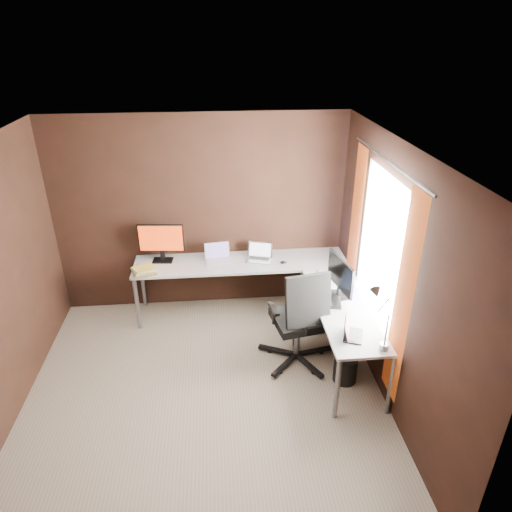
{
  "coord_description": "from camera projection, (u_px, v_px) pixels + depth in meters",
  "views": [
    {
      "loc": [
        0.18,
        -3.54,
        3.37
      ],
      "look_at": [
        0.61,
        0.95,
        1.08
      ],
      "focal_mm": 32.0,
      "sensor_mm": 36.0,
      "label": 1
    }
  ],
  "objects": [
    {
      "name": "laptop_black_big",
      "position": [
        325.0,
        295.0,
        4.89
      ],
      "size": [
        0.34,
        0.43,
        0.25
      ],
      "rotation": [
        0.0,
        0.0,
        1.36
      ],
      "color": "black",
      "rests_on": "desk"
    },
    {
      "name": "mouse_corner",
      "position": [
        283.0,
        262.0,
        5.64
      ],
      "size": [
        0.1,
        0.08,
        0.03
      ],
      "primitive_type": "ellipsoid",
      "rotation": [
        0.0,
        0.0,
        0.42
      ],
      "color": "black",
      "rests_on": "desk"
    },
    {
      "name": "drawer_pedestal",
      "position": [
        320.0,
        302.0,
        5.66
      ],
      "size": [
        0.42,
        0.5,
        0.6
      ],
      "primitive_type": "cube",
      "color": "silver",
      "rests_on": "ground"
    },
    {
      "name": "monitor_right",
      "position": [
        341.0,
        275.0,
        4.85
      ],
      "size": [
        0.17,
        0.55,
        0.45
      ],
      "rotation": [
        0.0,
        0.0,
        1.77
      ],
      "color": "black",
      "rests_on": "desk"
    },
    {
      "name": "laptop_white",
      "position": [
        218.0,
        257.0,
        5.71
      ],
      "size": [
        0.34,
        0.26,
        0.21
      ],
      "rotation": [
        0.0,
        0.0,
        0.13
      ],
      "color": "silver",
      "rests_on": "desk"
    },
    {
      "name": "laptop_black_small",
      "position": [
        351.0,
        333.0,
        4.31
      ],
      "size": [
        0.25,
        0.29,
        0.17
      ],
      "rotation": [
        0.0,
        0.0,
        1.23
      ],
      "color": "black",
      "rests_on": "desk"
    },
    {
      "name": "wastebasket",
      "position": [
        345.0,
        369.0,
        4.78
      ],
      "size": [
        0.28,
        0.28,
        0.28
      ],
      "primitive_type": "cylinder",
      "rotation": [
        0.0,
        0.0,
        -0.14
      ],
      "color": "black",
      "rests_on": "ground"
    },
    {
      "name": "desk_lamp",
      "position": [
        379.0,
        310.0,
        4.03
      ],
      "size": [
        0.19,
        0.23,
        0.61
      ],
      "rotation": [
        0.0,
        0.0,
        -0.25
      ],
      "color": "slate",
      "rests_on": "desk"
    },
    {
      "name": "room",
      "position": [
        236.0,
        281.0,
        4.17
      ],
      "size": [
        3.6,
        3.6,
        2.5
      ],
      "color": "tan",
      "rests_on": "ground"
    },
    {
      "name": "office_chair",
      "position": [
        299.0,
        335.0,
        4.97
      ],
      "size": [
        0.67,
        0.68,
        1.19
      ],
      "rotation": [
        0.0,
        0.0,
        0.19
      ],
      "color": "black",
      "rests_on": "ground"
    },
    {
      "name": "book_stack",
      "position": [
        144.0,
        271.0,
        5.4
      ],
      "size": [
        0.32,
        0.3,
        0.09
      ],
      "rotation": [
        0.0,
        0.0,
        0.43
      ],
      "color": "#967951",
      "rests_on": "desk"
    },
    {
      "name": "mouse_left",
      "position": [
        152.0,
        270.0,
        5.47
      ],
      "size": [
        0.09,
        0.08,
        0.03
      ],
      "primitive_type": "ellipsoid",
      "rotation": [
        0.0,
        0.0,
        -0.36
      ],
      "color": "black",
      "rests_on": "desk"
    },
    {
      "name": "monitor_left",
      "position": [
        161.0,
        241.0,
        5.6
      ],
      "size": [
        0.56,
        0.18,
        0.49
      ],
      "rotation": [
        0.0,
        0.0,
        -0.09
      ],
      "color": "black",
      "rests_on": "desk"
    },
    {
      "name": "laptop_silver",
      "position": [
        259.0,
        256.0,
        5.73
      ],
      "size": [
        0.36,
        0.3,
        0.21
      ],
      "rotation": [
        0.0,
        0.0,
        -0.3
      ],
      "color": "silver",
      "rests_on": "desk"
    },
    {
      "name": "desk",
      "position": [
        275.0,
        282.0,
        5.34
      ],
      "size": [
        2.65,
        2.25,
        0.73
      ],
      "color": "silver",
      "rests_on": "ground"
    }
  ]
}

